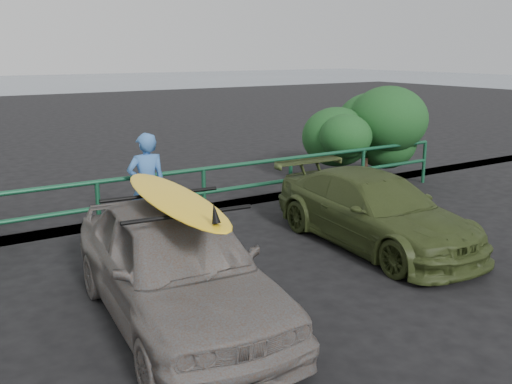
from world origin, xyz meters
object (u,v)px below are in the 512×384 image
Objects in this scene: guardrail at (154,202)px; surfboard at (173,198)px; man at (147,186)px; sedan at (176,265)px; olive_vehicle at (374,210)px.

surfboard is (-1.19, -3.48, 0.99)m from guardrail.
guardrail is at bearing -120.87° from man.
sedan is 0.80m from surfboard.
man is at bearing 79.01° from surfboard.
sedan is 3.32m from man.
guardrail is at bearing 76.82° from surfboard.
surfboard is (-0.95, -3.17, 0.61)m from man.
guardrail is 3.81m from surfboard.
man is (-0.24, -0.31, 0.38)m from guardrail.
olive_vehicle is at bearing 147.82° from man.
sedan reaches higher than olive_vehicle.
olive_vehicle is (2.73, -2.71, 0.07)m from guardrail.
man reaches higher than olive_vehicle.
olive_vehicle is at bearing 16.83° from surfboard.
guardrail is at bearing 137.91° from olive_vehicle.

